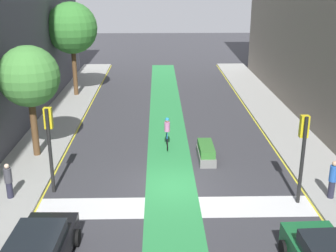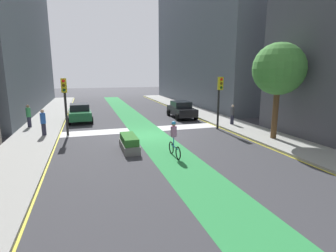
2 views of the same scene
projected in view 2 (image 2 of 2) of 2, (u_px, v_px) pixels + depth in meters
The scene contains 17 objects.
ground_plane at pixel (149, 135), 18.40m from camera, with size 120.00×120.00×0.00m, color #38383D.
bike_lane_paint at pixel (151, 135), 18.44m from camera, with size 2.40×60.00×0.01m, color #2D8C47.
crosswalk_band at pixel (143, 129), 20.27m from camera, with size 12.00×1.80×0.01m, color silver.
sidewalk_left at pixel (242, 128), 20.57m from camera, with size 3.00×60.00×0.15m, color #9E9E99.
curb_stripe_left at pixel (225, 130), 20.15m from camera, with size 0.16×60.00×0.01m, color yellow.
sidewalk_right at pixel (30, 143), 16.20m from camera, with size 3.00×60.00×0.15m, color #9E9E99.
curb_stripe_right at pixel (56, 142), 16.65m from camera, with size 0.16×60.00×0.01m, color yellow.
traffic_signal_near_right at pixel (65, 96), 17.72m from camera, with size 0.35×0.52×3.94m.
traffic_signal_near_left at pixel (220, 93), 19.74m from camera, with size 0.35×0.52×3.99m.
car_black_left_near at pixel (181, 109), 25.40m from camera, with size 2.12×4.25×1.57m.
car_green_right_near at pixel (80, 113), 23.48m from camera, with size 2.17×4.27×1.57m.
cyclist_in_lane at pixel (174, 138), 13.67m from camera, with size 0.32×1.73×1.86m.
pedestrian_sidewalk_right_a at pixel (29, 116), 20.28m from camera, with size 0.34×0.34×1.74m.
pedestrian_sidewalk_left_a at pixel (232, 114), 21.46m from camera, with size 0.34×0.34×1.62m.
pedestrian_sidewalk_right_b at pixel (43, 122), 17.64m from camera, with size 0.34×0.34×1.75m.
street_tree_near at pixel (279, 69), 16.19m from camera, with size 3.20×3.20×5.99m.
median_planter at pixel (129, 143), 14.84m from camera, with size 0.85×2.41×0.85m.
Camera 2 is at (4.03, 17.49, 4.33)m, focal length 28.14 mm.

